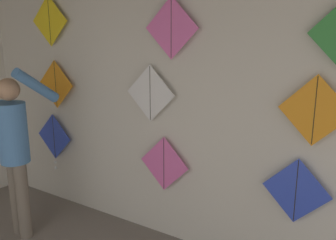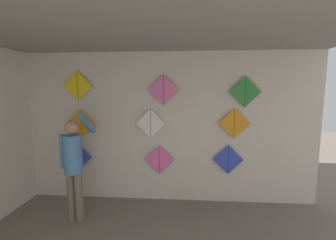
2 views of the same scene
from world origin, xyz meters
TOP-DOWN VIEW (x-y plane):
  - back_panel at (0.00, 4.09)m, footprint 5.82×0.06m
  - shopkeeper at (-1.28, 3.26)m, footprint 0.44×0.58m
  - kite_0 at (-1.58, 4.00)m, footprint 0.55×0.04m
  - kite_1 at (0.01, 4.00)m, footprint 0.55×0.01m
  - kite_2 at (1.28, 4.00)m, footprint 0.55×0.01m
  - kite_3 at (-1.48, 4.00)m, footprint 0.55×0.01m
  - kite_4 at (-0.15, 4.00)m, footprint 0.55×0.01m
  - kite_5 at (1.36, 4.00)m, footprint 0.55×0.01m
  - kite_6 at (-1.51, 4.00)m, footprint 0.55×0.01m
  - kite_7 at (0.09, 4.00)m, footprint 0.55×0.01m

SIDE VIEW (x-z plane):
  - kite_0 at x=-1.58m, z-range 0.46..1.15m
  - kite_1 at x=0.01m, z-range 0.53..1.08m
  - kite_2 at x=1.28m, z-range 0.56..1.11m
  - shopkeeper at x=-1.28m, z-range 0.11..1.87m
  - back_panel at x=0.00m, z-range 0.00..2.80m
  - kite_3 at x=-1.48m, z-range 1.20..1.75m
  - kite_4 at x=-0.15m, z-range 1.22..1.77m
  - kite_5 at x=1.36m, z-range 1.23..1.79m
  - kite_7 at x=0.09m, z-range 1.83..2.39m
  - kite_6 at x=-1.51m, z-range 1.90..2.46m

